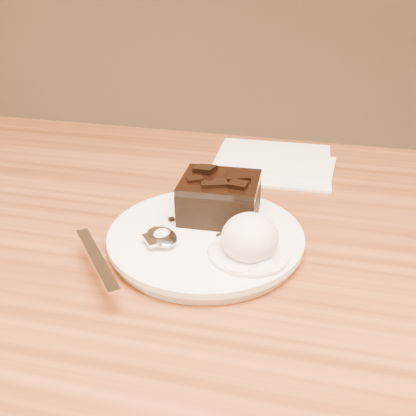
% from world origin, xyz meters
% --- Properties ---
extents(plate, '(0.20, 0.20, 0.02)m').
position_xyz_m(plate, '(-0.04, 0.06, 0.76)').
color(plate, white).
rests_on(plate, dining_table).
extents(brownie, '(0.08, 0.07, 0.04)m').
position_xyz_m(brownie, '(-0.04, 0.10, 0.79)').
color(brownie, black).
rests_on(brownie, plate).
extents(ice_cream_scoop, '(0.05, 0.06, 0.05)m').
position_xyz_m(ice_cream_scoop, '(0.01, 0.03, 0.79)').
color(ice_cream_scoop, white).
rests_on(ice_cream_scoop, plate).
extents(melt_puddle, '(0.08, 0.08, 0.00)m').
position_xyz_m(melt_puddle, '(0.01, 0.03, 0.77)').
color(melt_puddle, white).
rests_on(melt_puddle, plate).
extents(spoon, '(0.13, 0.15, 0.01)m').
position_xyz_m(spoon, '(-0.08, 0.03, 0.77)').
color(spoon, silver).
rests_on(spoon, plate).
extents(napkin, '(0.17, 0.17, 0.01)m').
position_xyz_m(napkin, '(-0.00, 0.30, 0.75)').
color(napkin, white).
rests_on(napkin, dining_table).
extents(crumb_a, '(0.01, 0.01, 0.00)m').
position_xyz_m(crumb_a, '(-0.08, 0.08, 0.77)').
color(crumb_a, black).
rests_on(crumb_a, plate).
extents(crumb_b, '(0.01, 0.01, 0.00)m').
position_xyz_m(crumb_b, '(0.01, 0.03, 0.77)').
color(crumb_b, black).
rests_on(crumb_b, plate).
extents(crumb_c, '(0.01, 0.01, 0.00)m').
position_xyz_m(crumb_c, '(-0.03, 0.06, 0.77)').
color(crumb_c, black).
rests_on(crumb_c, plate).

